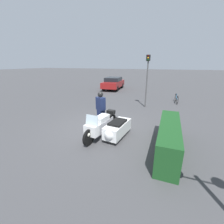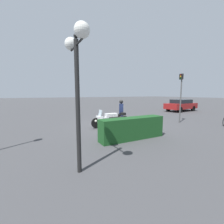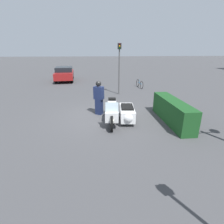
{
  "view_description": "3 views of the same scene",
  "coord_description": "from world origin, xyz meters",
  "views": [
    {
      "loc": [
        6.31,
        2.98,
        3.07
      ],
      "look_at": [
        -0.09,
        0.53,
        0.84
      ],
      "focal_mm": 24.0,
      "sensor_mm": 36.0,
      "label": 1
    },
    {
      "loc": [
        5.23,
        8.94,
        2.18
      ],
      "look_at": [
        0.66,
        0.28,
        0.98
      ],
      "focal_mm": 24.0,
      "sensor_mm": 36.0,
      "label": 2
    },
    {
      "loc": [
        8.32,
        -0.41,
        3.21
      ],
      "look_at": [
        1.12,
        0.35,
        0.6
      ],
      "focal_mm": 28.0,
      "sensor_mm": 36.0,
      "label": 3
    }
  ],
  "objects": [
    {
      "name": "officer_rider",
      "position": [
        -0.32,
        -0.17,
        0.92
      ],
      "size": [
        0.49,
        0.56,
        1.75
      ],
      "rotation": [
        0.0,
        0.0,
        2.62
      ],
      "color": "#192347",
      "rests_on": "ground"
    },
    {
      "name": "ground_plane",
      "position": [
        0.0,
        0.0,
        0.0
      ],
      "size": [
        160.0,
        160.0,
        0.0
      ],
      "primitive_type": "plane",
      "color": "#424244"
    },
    {
      "name": "police_motorcycle",
      "position": [
        0.84,
        0.77,
        0.47
      ],
      "size": [
        2.65,
        1.5,
        1.16
      ],
      "rotation": [
        0.0,
        0.0,
        -0.11
      ],
      "color": "black",
      "rests_on": "ground"
    },
    {
      "name": "parked_car_background",
      "position": [
        -11.05,
        -3.49,
        0.78
      ],
      "size": [
        4.49,
        2.18,
        1.46
      ],
      "rotation": [
        0.0,
        0.0,
        3.22
      ],
      "color": "maroon",
      "rests_on": "ground"
    },
    {
      "name": "traffic_light_far",
      "position": [
        -4.46,
        1.46,
        2.36
      ],
      "size": [
        0.23,
        0.27,
        3.61
      ],
      "rotation": [
        0.0,
        0.0,
        -0.07
      ],
      "color": "#4C4C4C",
      "rests_on": "ground"
    },
    {
      "name": "hedge_bush_curbside",
      "position": [
        1.07,
        3.16,
        0.52
      ],
      "size": [
        3.32,
        0.69,
        1.04
      ],
      "primitive_type": "cube",
      "color": "#19471E",
      "rests_on": "ground"
    },
    {
      "name": "twin_lamp_post",
      "position": [
        4.18,
        5.0,
        2.96
      ],
      "size": [
        0.36,
        1.43,
        3.76
      ],
      "color": "black",
      "rests_on": "ground"
    }
  ]
}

